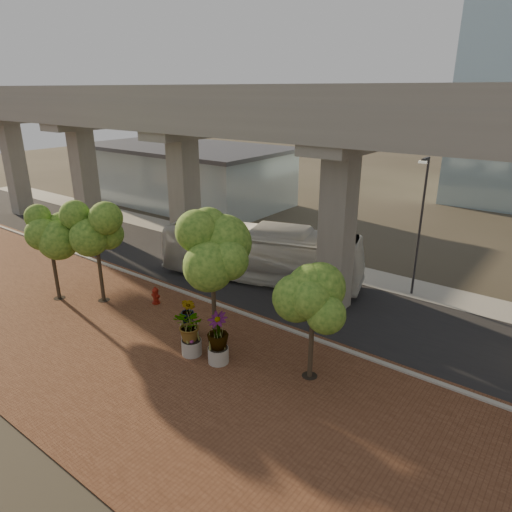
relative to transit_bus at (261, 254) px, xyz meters
The scene contains 18 objects.
ground 3.32m from the transit_bus, 92.94° to the right, with size 160.00×160.00×0.00m, color #343025.
brick_plaza 10.90m from the transit_bus, 90.75° to the right, with size 70.00×13.00×0.06m, color brown.
asphalt_road 2.00m from the transit_bus, 100.71° to the right, with size 90.00×8.00×0.04m, color black.
curb_strip 5.07m from the transit_bus, 91.70° to the right, with size 70.00×0.25×0.16m, color #9F9C94.
far_sidewalk 5.10m from the transit_bus, 91.70° to the left, with size 90.00×3.00×0.06m, color #9F9C94.
transit_viaduct 5.47m from the transit_bus, 100.71° to the right, with size 72.00×5.60×12.40m.
station_pavilion 24.15m from the transit_bus, 146.65° to the left, with size 23.00×13.00×6.30m.
transit_bus is the anchor object (origin of this frame).
fire_hydrant 7.45m from the transit_bus, 112.18° to the right, with size 0.53×0.48×1.07m.
planter_front 9.93m from the transit_bus, 73.07° to the right, with size 2.17×2.17×2.38m.
planter_right 10.23m from the transit_bus, 64.60° to the right, with size 2.39×2.39×2.56m.
planter_left 8.55m from the transit_bus, 78.97° to the right, with size 2.04×2.04×2.25m.
street_tree_far_west 13.02m from the transit_bus, 129.21° to the right, with size 3.57×3.57×5.92m.
street_tree_near_west 10.50m from the transit_bus, 123.76° to the right, with size 3.53×3.53×6.12m.
street_tree_near_east 9.09m from the transit_bus, 69.42° to the right, with size 4.23×4.23×7.12m.
street_tree_far_east 11.52m from the transit_bus, 42.22° to the right, with size 3.34×3.34×5.41m.
streetlamp_west 11.29m from the transit_bus, 155.15° to the left, with size 0.37×1.08×7.42m.
streetlamp_east 10.22m from the transit_bus, 22.70° to the left, with size 0.42×1.24×8.53m.
Camera 1 is at (17.07, -20.16, 12.18)m, focal length 32.00 mm.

